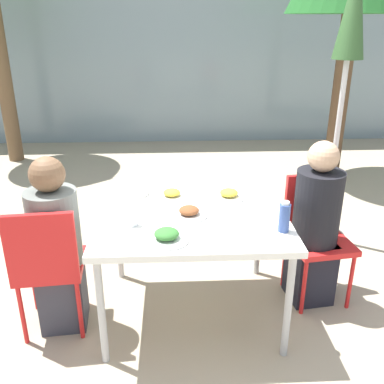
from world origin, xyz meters
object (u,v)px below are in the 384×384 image
at_px(chair_left, 47,261).
at_px(person_left, 57,249).
at_px(chair_right, 316,227).
at_px(person_right, 315,228).
at_px(bottle, 284,217).
at_px(salad_bowl, 135,192).
at_px(closed_umbrella, 349,46).
at_px(drinking_cup, 132,218).

distance_m(chair_left, person_left, 0.10).
relative_size(chair_right, person_right, 0.75).
distance_m(person_right, bottle, 0.56).
relative_size(chair_right, salad_bowl, 4.98).
xyz_separation_m(chair_left, closed_umbrella, (2.14, 1.15, 1.16)).
bearing_deg(bottle, chair_right, 51.65).
bearing_deg(person_right, chair_left, 1.29).
relative_size(drinking_cup, salad_bowl, 0.50).
xyz_separation_m(chair_left, bottle, (1.40, -0.09, 0.31)).
bearing_deg(person_left, drinking_cup, -12.53).
bearing_deg(closed_umbrella, drinking_cup, -145.27).
bearing_deg(drinking_cup, closed_umbrella, 34.73).
distance_m(person_right, salad_bowl, 1.26).
xyz_separation_m(chair_right, person_right, (-0.04, -0.09, 0.04)).
height_order(chair_left, bottle, bottle).
bearing_deg(bottle, salad_bowl, 146.47).
bearing_deg(drinking_cup, bottle, -7.62).
xyz_separation_m(chair_left, salad_bowl, (0.50, 0.50, 0.24)).
bearing_deg(chair_left, bottle, -9.15).
distance_m(closed_umbrella, bottle, 1.68).
bearing_deg(bottle, person_right, 48.96).
bearing_deg(drinking_cup, chair_right, 15.43).
height_order(chair_left, person_left, person_left).
xyz_separation_m(closed_umbrella, salad_bowl, (-1.64, -0.65, -0.92)).
distance_m(chair_left, salad_bowl, 0.75).
height_order(person_right, salad_bowl, person_right).
distance_m(chair_left, closed_umbrella, 2.69).
distance_m(closed_umbrella, salad_bowl, 1.99).
xyz_separation_m(closed_umbrella, drinking_cup, (-1.62, -1.12, -0.90)).
bearing_deg(bottle, closed_umbrella, 59.06).
xyz_separation_m(person_right, closed_umbrella, (0.42, 0.87, 1.12)).
distance_m(drinking_cup, salad_bowl, 0.48).
distance_m(person_left, closed_umbrella, 2.61).
bearing_deg(bottle, person_left, 172.53).
xyz_separation_m(person_right, drinking_cup, (-1.20, -0.26, 0.22)).
bearing_deg(bottle, drinking_cup, 172.38).
relative_size(chair_left, person_right, 0.75).
bearing_deg(chair_left, drinking_cup, -2.75).
bearing_deg(drinking_cup, person_right, 12.03).
distance_m(person_right, drinking_cup, 1.25).
bearing_deg(chair_left, salad_bowl, 39.51).
distance_m(person_left, salad_bowl, 0.65).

